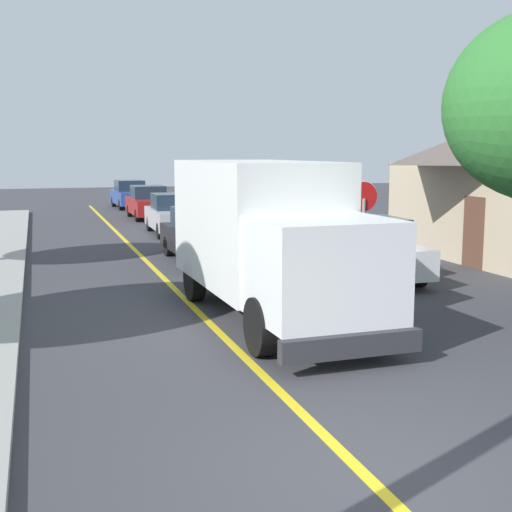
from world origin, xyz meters
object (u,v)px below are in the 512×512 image
parked_car_furthest (130,195)px  parked_car_far (149,203)px  parked_car_mid (173,215)px  parked_car_near (203,236)px  box_truck (267,232)px  stop_sign (363,212)px  parked_van_across (367,250)px

parked_car_furthest → parked_car_far: bearing=-89.7°
parked_car_mid → parked_car_near: bearing=-93.7°
box_truck → parked_car_near: size_ratio=1.62×
parked_car_mid → parked_car_furthest: same height
parked_car_furthest → stop_sign: bearing=-84.2°
box_truck → parked_car_near: box_truck is taller
parked_car_mid → parked_car_far: bearing=89.4°
parked_car_far → parked_car_mid: bearing=-90.6°
parked_car_near → stop_sign: bearing=-56.6°
parked_car_mid → stop_sign: (2.66, -11.95, 1.06)m
box_truck → parked_car_far: bearing=87.4°
parked_car_mid → parked_van_across: bearing=-75.3°
parked_car_near → parked_car_far: (0.55, 14.10, 0.00)m
parked_car_furthest → box_truck: bearing=-91.9°
parked_car_near → parked_car_mid: same height
parked_van_across → parked_car_furthest: bearing=96.7°
parked_van_across → stop_sign: 1.20m
stop_sign → box_truck: bearing=-142.4°
stop_sign → parked_car_mid: bearing=102.5°
parked_car_near → parked_car_furthest: (0.51, 20.95, 0.00)m
parked_car_near → parked_car_furthest: size_ratio=1.00×
parked_car_far → parked_car_furthest: bearing=90.3°
stop_sign → parked_car_far: bearing=97.8°
box_truck → parked_car_near: 7.55m
parked_car_far → parked_car_furthest: same height
parked_car_mid → parked_car_furthest: (0.03, 13.74, 0.00)m
parked_car_near → parked_car_far: same height
parked_car_mid → parked_car_furthest: size_ratio=0.99×
box_truck → parked_car_mid: size_ratio=1.63×
parked_car_far → parked_van_across: size_ratio=0.99×
parked_car_mid → stop_sign: bearing=-77.5°
parked_car_furthest → parked_van_across: bearing=-83.3°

